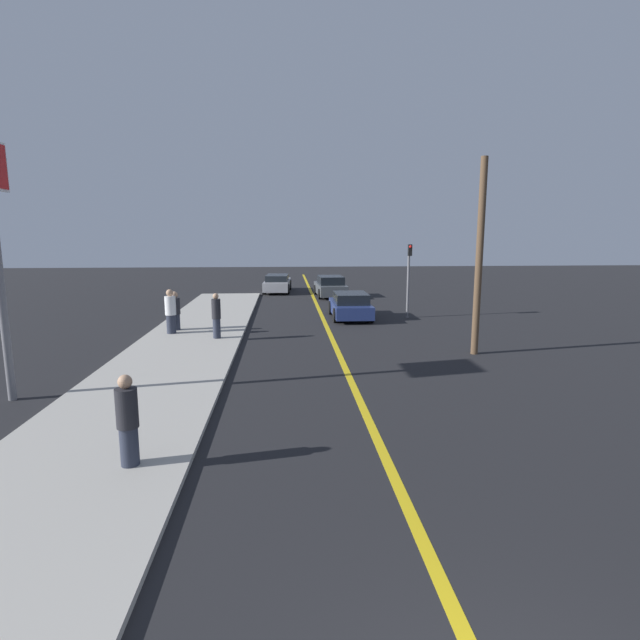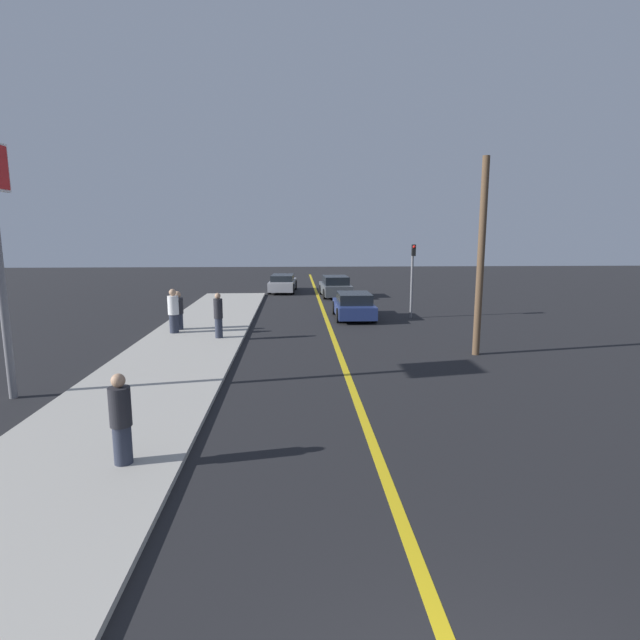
% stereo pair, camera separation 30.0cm
% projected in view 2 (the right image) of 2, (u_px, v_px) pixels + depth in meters
% --- Properties ---
extents(road_center_line, '(0.20, 60.00, 0.01)m').
position_uv_depth(road_center_line, '(331.00, 333.00, 20.99)').
color(road_center_line, gold).
rests_on(road_center_line, ground_plane).
extents(sidewalk_left, '(3.89, 31.34, 0.12)m').
position_uv_depth(sidewalk_left, '(188.00, 345.00, 18.42)').
color(sidewalk_left, '#ADA89E').
rests_on(sidewalk_left, ground_plane).
extents(car_near_right_lane, '(1.90, 3.93, 1.27)m').
position_uv_depth(car_near_right_lane, '(354.00, 306.00, 24.43)').
color(car_near_right_lane, navy).
rests_on(car_near_right_lane, ground_plane).
extents(car_ahead_center, '(2.04, 4.07, 1.37)m').
position_uv_depth(car_ahead_center, '(335.00, 287.00, 32.81)').
color(car_ahead_center, '#4C5156').
rests_on(car_ahead_center, ground_plane).
extents(car_far_distant, '(2.04, 4.60, 1.24)m').
position_uv_depth(car_far_distant, '(283.00, 283.00, 35.48)').
color(car_far_distant, '#9E9EA3').
rests_on(car_far_distant, ground_plane).
extents(pedestrian_near_curb, '(0.38, 0.38, 1.64)m').
position_uv_depth(pedestrian_near_curb, '(121.00, 419.00, 8.70)').
color(pedestrian_near_curb, '#282D3D').
rests_on(pedestrian_near_curb, sidewalk_left).
extents(pedestrian_mid_group, '(0.35, 0.35, 1.75)m').
position_uv_depth(pedestrian_mid_group, '(218.00, 315.00, 19.30)').
color(pedestrian_mid_group, '#282D3D').
rests_on(pedestrian_mid_group, sidewalk_left).
extents(pedestrian_far_standing, '(0.43, 0.43, 1.80)m').
position_uv_depth(pedestrian_far_standing, '(173.00, 311.00, 20.27)').
color(pedestrian_far_standing, '#282D3D').
rests_on(pedestrian_far_standing, sidewalk_left).
extents(pedestrian_by_sign, '(0.43, 0.43, 1.63)m').
position_uv_depth(pedestrian_by_sign, '(178.00, 311.00, 21.00)').
color(pedestrian_by_sign, '#282D3D').
rests_on(pedestrian_by_sign, sidewalk_left).
extents(traffic_light, '(0.18, 0.40, 3.60)m').
position_uv_depth(traffic_light, '(412.00, 273.00, 24.22)').
color(traffic_light, slate).
rests_on(traffic_light, ground_plane).
extents(utility_pole, '(0.24, 0.24, 6.61)m').
position_uv_depth(utility_pole, '(481.00, 258.00, 16.66)').
color(utility_pole, brown).
rests_on(utility_pole, ground_plane).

